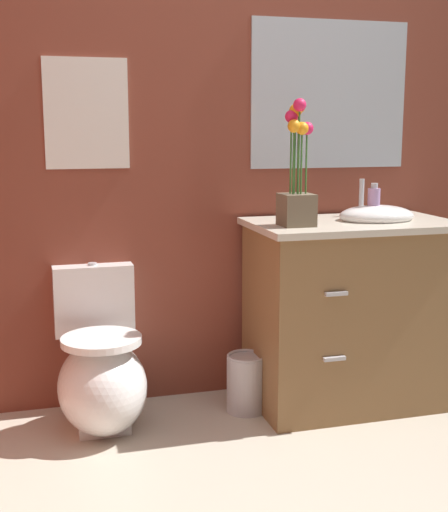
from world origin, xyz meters
name	(u,v)px	position (x,y,z in m)	size (l,w,h in m)	color
wall_back	(293,137)	(0.20, 1.57, 1.25)	(4.67, 0.05, 2.50)	brown
toilet	(101,374)	(-0.79, 1.27, 0.24)	(0.38, 0.59, 0.69)	white
vanity_cabinet	(350,311)	(0.38, 1.24, 0.45)	(0.94, 0.56, 1.05)	brown
flower_vase	(297,181)	(0.07, 1.17, 1.07)	(0.14, 0.14, 0.54)	brown
soap_bottle	(374,203)	(0.48, 1.25, 0.95)	(0.06, 0.06, 0.17)	#B28CBF
trash_bin	(246,383)	(-0.13, 1.26, 0.14)	(0.18, 0.18, 0.27)	#B7B7BC
wall_poster	(86,114)	(-0.79, 1.54, 1.36)	(0.37, 0.01, 0.48)	silver
wall_mirror	(330,95)	(0.38, 1.54, 1.45)	(0.80, 0.01, 0.70)	#B2BCC6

